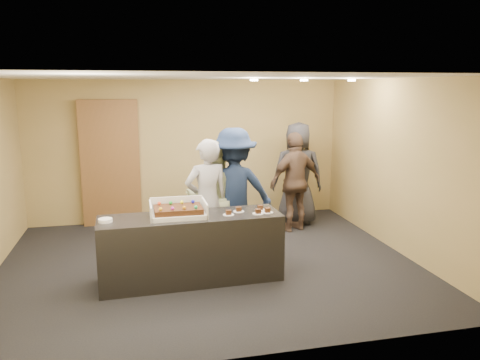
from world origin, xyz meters
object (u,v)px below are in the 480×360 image
Objects in this scene: plate_stack at (105,220)px; person_sage_man at (214,198)px; serving_counter at (191,248)px; person_navy_man at (234,192)px; person_server_grey at (207,201)px; storage_cabinet at (110,163)px; person_dark_suit at (298,174)px; sheet_cake at (178,209)px; cake_box at (178,212)px; person_brown_extra at (295,182)px.

person_sage_man is at bearing 33.36° from plate_stack.
plate_stack is 0.10× the size of person_sage_man.
serving_counter is 1.22× the size of person_navy_man.
person_server_grey is 1.03× the size of person_sage_man.
storage_cabinet reaches higher than person_server_grey.
storage_cabinet is (-1.13, 2.95, 0.72)m from serving_counter.
person_dark_suit reaches higher than plate_stack.
sheet_cake is 1.31m from person_navy_man.
person_server_grey is at bearing 27.19° from person_navy_man.
person_server_grey is at bearing 27.12° from plate_stack.
sheet_cake reaches higher than serving_counter.
storage_cabinet reaches higher than serving_counter.
serving_counter is at bearing -69.06° from storage_cabinet.
person_dark_suit is (1.51, 1.31, -0.02)m from person_navy_man.
person_navy_man is at bearing 43.56° from cake_box.
person_server_grey is (0.49, 0.67, -0.08)m from sheet_cake.
storage_cabinet is 1.19× the size of person_navy_man.
cake_box is 1.30m from person_navy_man.
person_sage_man is (0.63, 0.94, -0.06)m from cake_box.
person_server_grey is 0.52m from person_navy_man.
serving_counter is 1.18m from plate_stack.
storage_cabinet is 3.50m from person_dark_suit.
person_navy_man reaches higher than person_brown_extra.
storage_cabinet reaches higher than person_brown_extra.
person_navy_man is at bearing 27.57° from plate_stack.
person_dark_suit reaches higher than serving_counter.
storage_cabinet is at bearing -41.14° from person_sage_man.
plate_stack is at bearing -89.05° from storage_cabinet.
person_sage_man is 1.85m from person_brown_extra.
person_navy_man reaches higher than person_server_grey.
person_server_grey reaches higher than cake_box.
person_dark_suit is (3.42, -0.72, -0.21)m from storage_cabinet.
cake_box is 3.29m from person_dark_suit.
person_brown_extra is (3.19, 1.89, -0.03)m from plate_stack.
person_navy_man is (0.78, 0.92, 0.53)m from serving_counter.
storage_cabinet reaches higher than plate_stack.
person_dark_suit is (2.29, 2.23, 0.52)m from serving_counter.
person_navy_man reaches higher than serving_counter.
person_navy_man reaches higher than plate_stack.
person_navy_man is at bearing -179.68° from person_sage_man.
cake_box is 2.90m from person_brown_extra.
person_sage_man is 2.21m from person_dark_suit.
cake_box is at bearing 89.02° from sheet_cake.
plate_stack is at bearing -179.29° from serving_counter.
person_brown_extra is (1.33, 0.92, -0.09)m from person_navy_man.
person_server_grey reaches higher than serving_counter.
person_brown_extra reaches higher than serving_counter.
serving_counter is at bearing 51.40° from person_server_grey.
storage_cabinet is 1.21× the size of person_dark_suit.
person_sage_man is (1.55, 1.02, -0.03)m from plate_stack.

